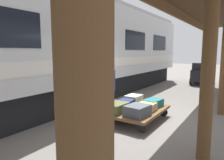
% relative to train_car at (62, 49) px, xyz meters
% --- Properties ---
extents(ground_plane, '(60.00, 60.00, 0.00)m').
position_rel_train_car_xyz_m(ground_plane, '(-3.40, -0.00, -2.06)').
color(ground_plane, slate).
extents(train_car, '(3.02, 17.85, 4.00)m').
position_rel_train_car_xyz_m(train_car, '(0.00, 0.00, 0.00)').
color(train_car, silver).
rests_on(train_car, ground_plane).
extents(luggage_cart, '(1.43, 1.95, 0.32)m').
position_rel_train_car_xyz_m(luggage_cart, '(-3.21, 0.32, -1.78)').
color(luggage_cart, brown).
rests_on(luggage_cart, ground_plane).
extents(suitcase_navy_fabric, '(0.48, 0.63, 0.22)m').
position_rel_train_car_xyz_m(suitcase_navy_fabric, '(-2.89, 0.32, -1.63)').
color(suitcase_navy_fabric, navy).
rests_on(suitcase_navy_fabric, luggage_cart).
extents(suitcase_slate_roller, '(0.57, 0.66, 0.27)m').
position_rel_train_car_xyz_m(suitcase_slate_roller, '(-3.53, 0.86, -1.60)').
color(suitcase_slate_roller, '#4C515B').
rests_on(suitcase_slate_roller, luggage_cart).
extents(suitcase_tan_vintage, '(0.48, 0.58, 0.20)m').
position_rel_train_car_xyz_m(suitcase_tan_vintage, '(-3.53, 0.32, -1.64)').
color(suitcase_tan_vintage, tan).
rests_on(suitcase_tan_vintage, luggage_cart).
extents(suitcase_olive_duffel, '(0.56, 0.67, 0.24)m').
position_rel_train_car_xyz_m(suitcase_olive_duffel, '(-2.89, 0.86, -1.62)').
color(suitcase_olive_duffel, brown).
rests_on(suitcase_olive_duffel, luggage_cart).
extents(suitcase_teal_softside, '(0.50, 0.66, 0.22)m').
position_rel_train_car_xyz_m(suitcase_teal_softside, '(-3.53, -0.21, -1.63)').
color(suitcase_teal_softside, '#1E666B').
rests_on(suitcase_teal_softside, luggage_cart).
extents(suitcase_cream_canvas, '(0.43, 0.53, 0.27)m').
position_rel_train_car_xyz_m(suitcase_cream_canvas, '(-2.89, -0.21, -1.60)').
color(suitcase_cream_canvas, beige).
rests_on(suitcase_cream_canvas, luggage_cart).
extents(porter_in_overalls, '(0.67, 0.43, 1.70)m').
position_rel_train_car_xyz_m(porter_in_overalls, '(-2.41, 0.56, -1.14)').
color(porter_in_overalls, navy).
rests_on(porter_in_overalls, ground_plane).
extents(porter_by_door, '(0.72, 0.52, 1.70)m').
position_rel_train_car_xyz_m(porter_by_door, '(-1.89, 0.35, -1.14)').
color(porter_by_door, '#332D28').
rests_on(porter_by_door, ground_plane).
extents(baggage_tug, '(1.28, 1.81, 1.30)m').
position_rel_train_car_xyz_m(baggage_tug, '(-3.58, -7.76, -1.43)').
color(baggage_tug, black).
rests_on(baggage_tug, ground_plane).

